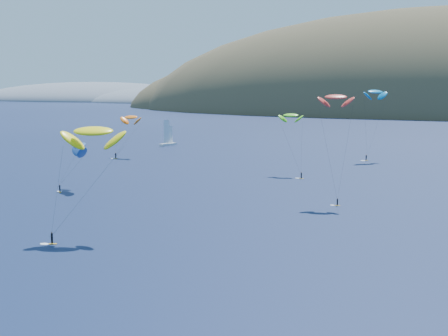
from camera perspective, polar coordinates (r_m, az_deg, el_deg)
headland at (r=926.28m, az=-10.39°, el=5.91°), size 460.00×250.00×60.00m
sailboat at (r=263.82m, az=-5.15°, el=2.28°), size 10.22×8.97×12.22m
kitesurfer_1 at (r=225.03m, az=-8.52°, el=4.61°), size 9.41×11.24×16.56m
kitesurfer_2 at (r=109.71m, az=-11.86°, el=3.31°), size 11.58×13.22×21.16m
kitesurfer_3 at (r=182.09m, az=6.13°, el=4.80°), size 9.76×10.61×18.95m
kitesurfer_4 at (r=219.66m, az=13.65°, el=6.78°), size 9.33×9.66×25.82m
kitesurfer_9 at (r=139.65m, az=10.20°, el=6.40°), size 7.98×7.11×25.43m
kitesurfer_10 at (r=159.26m, az=-13.08°, el=2.01°), size 9.82×12.02×13.55m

